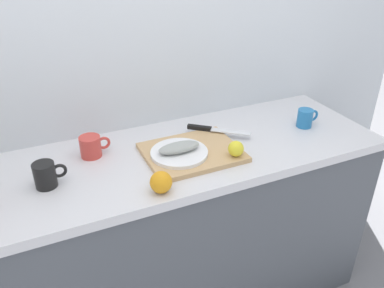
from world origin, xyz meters
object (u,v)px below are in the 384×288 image
chef_knife (211,129)px  lemon_0 (236,149)px  coffee_mug_1 (46,175)px  cutting_board (192,152)px  fish_fillet (179,147)px  white_plate (179,153)px  coffee_mug_2 (91,146)px  coffee_mug_0 (305,118)px

chef_knife → lemon_0: size_ratio=3.77×
lemon_0 → coffee_mug_1: 0.73m
cutting_board → fish_fillet: 0.08m
white_plate → chef_knife: chef_knife is taller
chef_knife → coffee_mug_1: size_ratio=2.03×
white_plate → chef_knife: bearing=32.5°
coffee_mug_2 → coffee_mug_0: bearing=-8.3°
lemon_0 → coffee_mug_2: bearing=152.4°
lemon_0 → coffee_mug_1: size_ratio=0.54×
coffee_mug_0 → coffee_mug_2: size_ratio=0.88×
cutting_board → coffee_mug_0: coffee_mug_0 is taller
white_plate → lemon_0: (0.20, -0.10, 0.02)m
coffee_mug_2 → chef_knife: bearing=-3.9°
coffee_mug_1 → white_plate: bearing=-2.5°
chef_knife → coffee_mug_2: bearing=-144.3°
white_plate → lemon_0: 0.23m
fish_fillet → cutting_board: bearing=8.6°
chef_knife → lemon_0: 0.24m
white_plate → coffee_mug_1: size_ratio=1.97×
cutting_board → coffee_mug_0: (0.60, 0.02, 0.03)m
cutting_board → chef_knife: size_ratio=1.61×
coffee_mug_1 → coffee_mug_2: 0.24m
cutting_board → coffee_mug_2: bearing=156.9°
coffee_mug_0 → coffee_mug_2: (-0.98, 0.14, 0.00)m
coffee_mug_0 → lemon_0: bearing=-163.8°
fish_fillet → coffee_mug_1: size_ratio=1.48×
lemon_0 → coffee_mug_0: (0.45, 0.13, -0.01)m
lemon_0 → coffee_mug_2: (-0.52, 0.27, -0.01)m
lemon_0 → coffee_mug_2: 0.59m
white_plate → chef_knife: 0.25m
cutting_board → coffee_mug_2: (-0.38, 0.16, 0.03)m
cutting_board → lemon_0: bearing=-37.8°
lemon_0 → coffee_mug_2: coffee_mug_2 is taller
chef_knife → lemon_0: lemon_0 is taller
chef_knife → cutting_board: bearing=-100.5°
lemon_0 → coffee_mug_1: (-0.72, 0.12, -0.00)m
coffee_mug_1 → coffee_mug_2: (0.19, 0.15, -0.00)m
lemon_0 → white_plate: bearing=153.5°
white_plate → chef_knife: (0.21, 0.13, 0.00)m
coffee_mug_1 → chef_knife: bearing=8.8°
fish_fillet → coffee_mug_0: (0.66, 0.03, -0.01)m
coffee_mug_0 → chef_knife: bearing=166.7°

